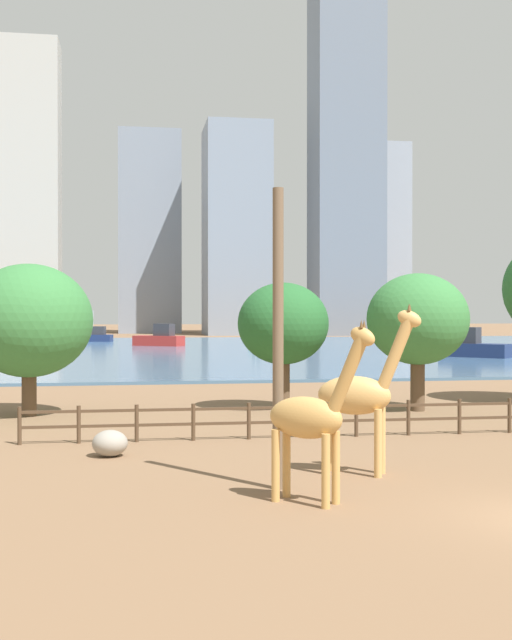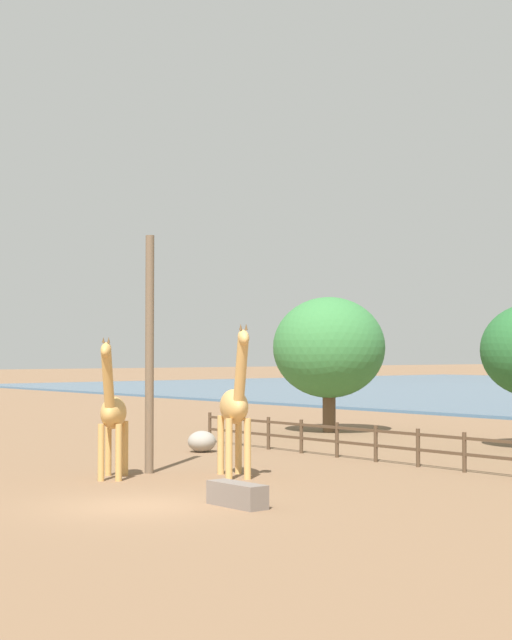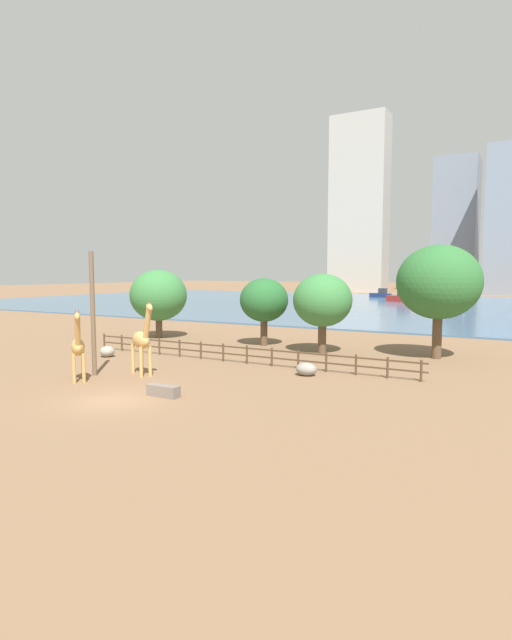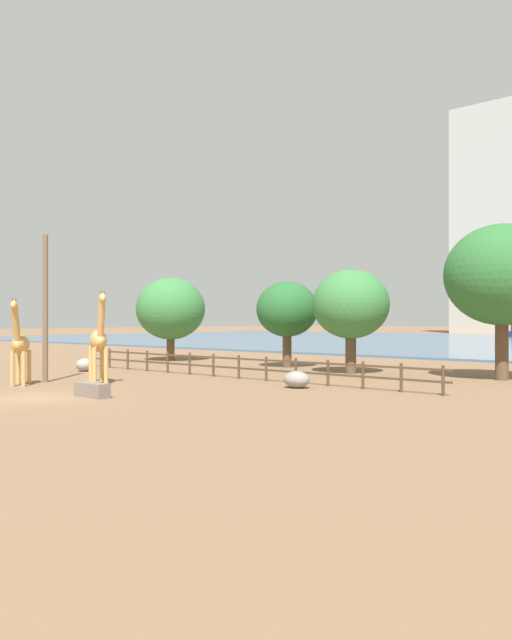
% 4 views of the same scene
% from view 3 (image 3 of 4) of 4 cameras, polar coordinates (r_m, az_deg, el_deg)
% --- Properties ---
extents(ground_plane, '(400.00, 400.00, 0.00)m').
position_cam_3_polar(ground_plane, '(99.72, 18.62, 1.55)').
color(ground_plane, brown).
extents(harbor_water, '(180.00, 86.00, 0.20)m').
position_cam_3_polar(harbor_water, '(96.77, 18.29, 1.51)').
color(harbor_water, '#476B8C').
rests_on(harbor_water, ground).
extents(giraffe_tall, '(2.89, 1.87, 4.75)m').
position_cam_3_polar(giraffe_tall, '(31.74, -12.92, -2.25)').
color(giraffe_tall, tan).
rests_on(giraffe_tall, ground).
extents(giraffe_companion, '(2.47, 2.20, 4.35)m').
position_cam_3_polar(giraffe_companion, '(31.08, -19.68, -2.93)').
color(giraffe_companion, tan).
rests_on(giraffe_companion, ground).
extents(utility_pole, '(0.28, 0.28, 7.69)m').
position_cam_3_polar(utility_pole, '(32.35, -18.15, 0.66)').
color(utility_pole, brown).
rests_on(utility_pole, ground).
extents(boulder_near_fence, '(1.33, 1.08, 0.81)m').
position_cam_3_polar(boulder_near_fence, '(31.30, 5.77, -5.61)').
color(boulder_near_fence, gray).
rests_on(boulder_near_fence, ground).
extents(boulder_by_pole, '(1.11, 1.10, 0.83)m').
position_cam_3_polar(boulder_by_pole, '(39.53, -16.64, -3.46)').
color(boulder_by_pole, gray).
rests_on(boulder_by_pole, ground).
extents(feeding_trough, '(1.80, 0.60, 0.60)m').
position_cam_3_polar(feeding_trough, '(26.47, -10.54, -7.97)').
color(feeding_trough, '#72665B').
rests_on(feeding_trough, ground).
extents(enclosure_fence, '(26.12, 0.14, 1.30)m').
position_cam_3_polar(enclosure_fence, '(35.45, -2.30, -3.69)').
color(enclosure_fence, '#4C3826').
rests_on(enclosure_fence, ground).
extents(tree_left_large, '(4.22, 4.22, 5.89)m').
position_cam_3_polar(tree_left_large, '(43.36, 0.92, 2.26)').
color(tree_left_large, brown).
rests_on(tree_left_large, ground).
extents(tree_center_broad, '(6.09, 6.09, 8.43)m').
position_cam_3_polar(tree_center_broad, '(39.06, 20.17, 4.05)').
color(tree_center_broad, brown).
rests_on(tree_center_broad, ground).
extents(tree_right_tall, '(5.49, 5.49, 6.62)m').
position_cam_3_polar(tree_right_tall, '(49.30, -11.09, 2.76)').
color(tree_right_tall, brown).
rests_on(tree_right_tall, ground).
extents(tree_left_small, '(4.65, 4.65, 6.29)m').
position_cam_3_polar(tree_left_small, '(39.55, 7.61, 2.20)').
color(tree_left_small, brown).
rests_on(tree_left_small, ground).
extents(boat_sailboat, '(6.69, 5.42, 2.84)m').
position_cam_3_polar(boat_sailboat, '(107.44, 16.32, 2.50)').
color(boat_sailboat, '#B22D28').
rests_on(boat_sailboat, harbor_water).
extents(boat_tug, '(2.52, 4.27, 3.62)m').
position_cam_3_polar(boat_tug, '(104.12, 22.74, 2.01)').
color(boat_tug, '#337259').
rests_on(boat_tug, harbor_water).
extents(boat_barge, '(5.37, 3.09, 4.56)m').
position_cam_3_polar(boat_barge, '(125.42, 14.08, 2.88)').
color(boat_barge, navy).
rests_on(boat_barge, harbor_water).
extents(skyline_tower_needle, '(13.23, 15.31, 43.22)m').
position_cam_3_polar(skyline_tower_needle, '(180.72, 21.91, 9.96)').
color(skyline_tower_needle, gray).
rests_on(skyline_tower_needle, ground).
extents(skyline_tower_glass, '(12.65, 14.42, 41.52)m').
position_cam_3_polar(skyline_tower_glass, '(161.03, 27.09, 10.05)').
color(skyline_tower_glass, gray).
rests_on(skyline_tower_glass, ground).
extents(skyline_block_left, '(17.35, 8.78, 54.47)m').
position_cam_3_polar(skyline_block_left, '(163.55, 11.71, 12.73)').
color(skyline_block_left, '#B7B2A8').
rests_on(skyline_block_left, ground).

